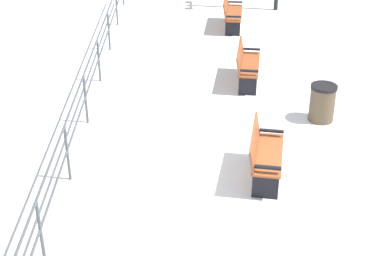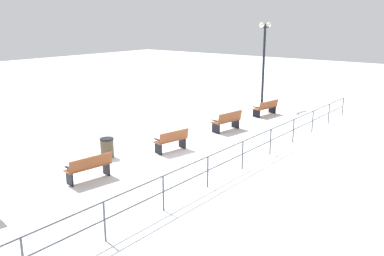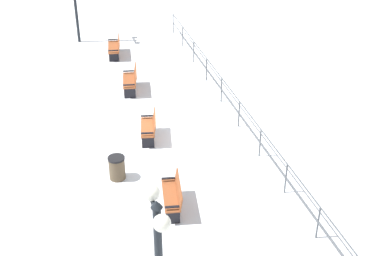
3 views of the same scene
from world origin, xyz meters
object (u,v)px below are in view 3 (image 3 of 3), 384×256
at_px(bench_nearest, 115,47).
at_px(trash_bin, 117,168).
at_px(bench_third, 150,127).
at_px(bench_fourth, 173,195).
at_px(bench_second, 131,80).

height_order(bench_nearest, trash_bin, bench_nearest).
distance_m(bench_nearest, bench_third, 7.98).
bearing_deg(trash_bin, bench_fourth, 125.27).
distance_m(bench_second, bench_fourth, 7.97).
bearing_deg(bench_second, bench_nearest, -79.91).
distance_m(bench_fourth, trash_bin, 2.32).
xyz_separation_m(bench_second, bench_third, (0.01, 3.99, -0.02)).
distance_m(bench_third, trash_bin, 2.54).
relative_size(bench_nearest, bench_second, 1.04).
xyz_separation_m(bench_nearest, bench_second, (-0.12, 3.99, 0.05)).
bearing_deg(bench_second, trash_bin, 84.99).
height_order(bench_third, bench_fourth, bench_third).
bearing_deg(bench_nearest, bench_third, 97.97).
relative_size(bench_third, bench_fourth, 0.93).
bearing_deg(bench_fourth, bench_nearest, -81.57).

